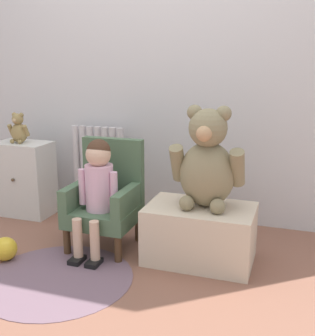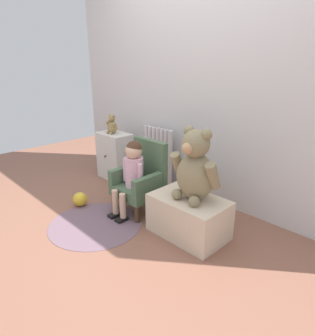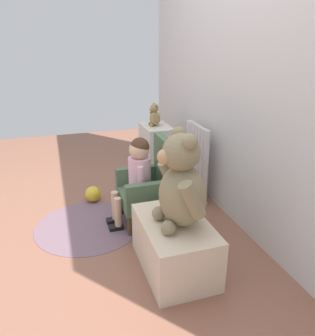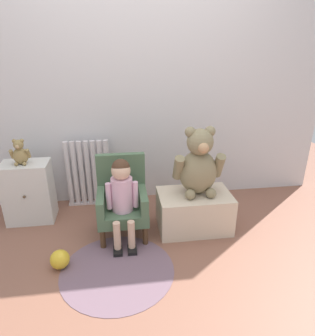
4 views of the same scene
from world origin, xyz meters
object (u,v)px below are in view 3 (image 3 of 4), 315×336
(small_dresser, at_px, (156,152))
(low_bench, at_px, (174,245))
(small_teddy_bear, at_px, (155,116))
(floor_rug, at_px, (88,225))
(child_figure, at_px, (137,170))
(child_armchair, at_px, (151,185))
(large_teddy_bear, at_px, (181,185))
(radiator, at_px, (196,162))
(toy_ball, at_px, (93,194))

(small_dresser, relative_size, low_bench, 0.90)
(small_teddy_bear, relative_size, floor_rug, 0.27)
(child_figure, height_order, low_bench, child_figure)
(child_armchair, height_order, small_teddy_bear, small_teddy_bear)
(small_dresser, xyz_separation_m, small_teddy_bear, (-0.01, -0.01, 0.38))
(large_teddy_bear, bearing_deg, child_armchair, 179.32)
(child_figure, xyz_separation_m, large_teddy_bear, (0.64, 0.10, 0.14))
(radiator, distance_m, child_figure, 0.72)
(radiator, bearing_deg, toy_ball, -99.50)
(radiator, height_order, toy_ball, radiator)
(floor_rug, xyz_separation_m, toy_ball, (-0.41, 0.09, 0.07))
(large_teddy_bear, relative_size, small_teddy_bear, 2.60)
(radiator, xyz_separation_m, small_teddy_bear, (-0.52, -0.23, 0.32))
(small_teddy_bear, height_order, floor_rug, small_teddy_bear)
(small_dresser, bearing_deg, toy_ball, -63.36)
(small_teddy_bear, distance_m, floor_rug, 1.28)
(child_armchair, bearing_deg, child_figure, -90.00)
(radiator, distance_m, small_teddy_bear, 0.65)
(small_dresser, bearing_deg, child_armchair, -20.26)
(small_teddy_bear, relative_size, toy_ball, 1.59)
(large_teddy_bear, bearing_deg, low_bench, -135.72)
(small_dresser, distance_m, large_teddy_bear, 1.53)
(child_figure, bearing_deg, small_dresser, 153.30)
(small_dresser, bearing_deg, low_bench, -13.22)
(child_figure, distance_m, low_bench, 0.68)
(floor_rug, relative_size, toy_ball, 5.83)
(low_bench, distance_m, toy_ball, 1.15)
(radiator, relative_size, child_figure, 0.96)
(small_dresser, height_order, child_armchair, child_armchair)
(large_teddy_bear, xyz_separation_m, floor_rug, (-0.70, -0.49, -0.58))
(radiator, bearing_deg, low_bench, -31.04)
(child_figure, distance_m, floor_rug, 0.59)
(child_figure, height_order, small_teddy_bear, small_teddy_bear)
(small_teddy_bear, bearing_deg, child_armchair, -19.18)
(child_figure, bearing_deg, low_bench, 7.25)
(small_dresser, height_order, low_bench, small_dresser)
(toy_ball, bearing_deg, child_armchair, 40.64)
(small_dresser, xyz_separation_m, child_armchair, (0.83, -0.30, 0.03))
(child_figure, relative_size, small_teddy_bear, 3.13)
(toy_ball, bearing_deg, small_teddy_bear, 117.69)
(child_figure, height_order, large_teddy_bear, large_teddy_bear)
(small_dresser, distance_m, child_armchair, 0.88)
(low_bench, relative_size, small_teddy_bear, 2.77)
(toy_ball, bearing_deg, low_bench, 18.93)
(child_figure, height_order, floor_rug, child_figure)
(low_bench, distance_m, large_teddy_bear, 0.42)
(small_dresser, relative_size, child_armchair, 0.83)
(small_dresser, distance_m, child_figure, 0.94)
(small_dresser, xyz_separation_m, child_figure, (0.83, -0.41, 0.17))
(child_armchair, bearing_deg, small_teddy_bear, 160.82)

